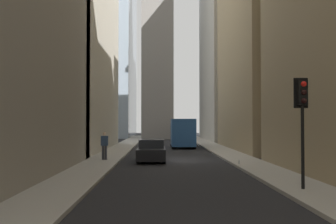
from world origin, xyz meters
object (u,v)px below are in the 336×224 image
(sedan_black, at_px, (151,151))
(pedestrian, at_px, (104,144))
(traffic_light_foreground, at_px, (302,107))
(delivery_truck, at_px, (182,133))
(discarded_bottle, at_px, (239,162))

(sedan_black, bearing_deg, pedestrian, 93.58)
(traffic_light_foreground, xyz_separation_m, pedestrian, (11.37, 8.66, -1.97))
(pedestrian, bearing_deg, sedan_black, -86.42)
(sedan_black, relative_size, pedestrian, 2.43)
(delivery_truck, distance_m, traffic_light_foreground, 25.82)
(sedan_black, bearing_deg, discarded_bottle, -121.83)
(pedestrian, bearing_deg, traffic_light_foreground, -142.73)
(sedan_black, height_order, traffic_light_foreground, traffic_light_foreground)
(traffic_light_foreground, relative_size, discarded_bottle, 14.81)
(delivery_truck, bearing_deg, sedan_black, 168.73)
(pedestrian, relative_size, discarded_bottle, 6.55)
(discarded_bottle, bearing_deg, sedan_black, 58.17)
(delivery_truck, relative_size, sedan_black, 1.50)
(delivery_truck, relative_size, discarded_bottle, 23.93)
(delivery_truck, height_order, discarded_bottle, delivery_truck)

